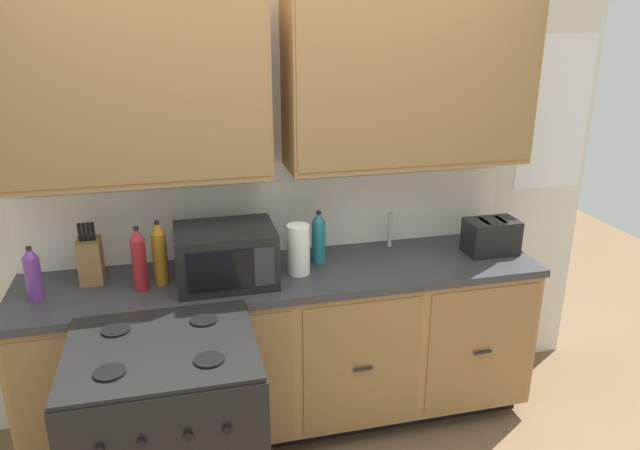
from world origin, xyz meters
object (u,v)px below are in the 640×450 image
at_px(toaster, 491,236).
at_px(paper_towel_roll, 298,249).
at_px(knife_block, 91,260).
at_px(bottle_teal, 319,237).
at_px(microwave, 226,255).
at_px(bottle_amber, 160,253).
at_px(bottle_violet, 33,274).
at_px(bottle_red, 139,259).
at_px(stove_range, 170,442).

distance_m(toaster, paper_towel_roll, 1.09).
relative_size(knife_block, bottle_teal, 1.10).
distance_m(microwave, bottle_amber, 0.32).
bearing_deg(bottle_violet, bottle_red, -1.15).
height_order(bottle_amber, bottle_violet, bottle_amber).
bearing_deg(bottle_teal, stove_range, -138.71).
distance_m(stove_range, paper_towel_roll, 1.08).
xyz_separation_m(paper_towel_roll, bottle_teal, (0.14, 0.13, 0.01)).
xyz_separation_m(bottle_teal, bottle_amber, (-0.81, -0.09, 0.02)).
bearing_deg(stove_range, bottle_violet, 133.19).
height_order(knife_block, bottle_red, bottle_red).
bearing_deg(microwave, bottle_teal, 15.55).
bearing_deg(bottle_red, knife_block, 147.40).
xyz_separation_m(bottle_red, bottle_violet, (-0.47, 0.01, -0.03)).
relative_size(toaster, bottle_teal, 0.99).
bearing_deg(microwave, bottle_violet, 178.86).
bearing_deg(stove_range, toaster, 19.06).
relative_size(microwave, bottle_violet, 1.83).
distance_m(knife_block, bottle_violet, 0.28).
height_order(microwave, paper_towel_roll, microwave).
distance_m(microwave, bottle_teal, 0.52).
relative_size(paper_towel_roll, bottle_red, 0.81).
bearing_deg(bottle_teal, knife_block, 178.95).
xyz_separation_m(microwave, bottle_violet, (-0.88, 0.02, -0.01)).
height_order(stove_range, knife_block, knife_block).
bearing_deg(stove_range, microwave, 61.28).
relative_size(stove_range, bottle_amber, 2.89).
distance_m(toaster, knife_block, 2.11).
xyz_separation_m(toaster, bottle_amber, (-1.77, 0.02, 0.06)).
bearing_deg(bottle_amber, bottle_red, -155.66).
distance_m(microwave, knife_block, 0.67).
distance_m(stove_range, microwave, 0.89).
height_order(bottle_amber, bottle_red, bottle_amber).
bearing_deg(knife_block, paper_towel_roll, -8.23).
bearing_deg(bottle_teal, paper_towel_roll, -137.37).
relative_size(paper_towel_roll, bottle_teal, 0.92).
xyz_separation_m(toaster, bottle_violet, (-2.34, -0.01, 0.03)).
distance_m(stove_range, toaster, 1.95).
bearing_deg(bottle_violet, microwave, -1.14).
height_order(bottle_teal, bottle_violet, bottle_teal).
xyz_separation_m(microwave, toaster, (1.46, 0.03, -0.04)).
bearing_deg(bottle_violet, toaster, 0.34).
xyz_separation_m(bottle_amber, bottle_red, (-0.10, -0.04, -0.00)).
height_order(microwave, knife_block, knife_block).
bearing_deg(bottle_amber, bottle_teal, 6.22).
bearing_deg(bottle_amber, microwave, -9.32).
bearing_deg(bottle_teal, toaster, -6.51).
bearing_deg(stove_range, bottle_teal, 41.29).
bearing_deg(stove_range, paper_towel_roll, 41.02).
bearing_deg(bottle_red, bottle_violet, 178.85).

